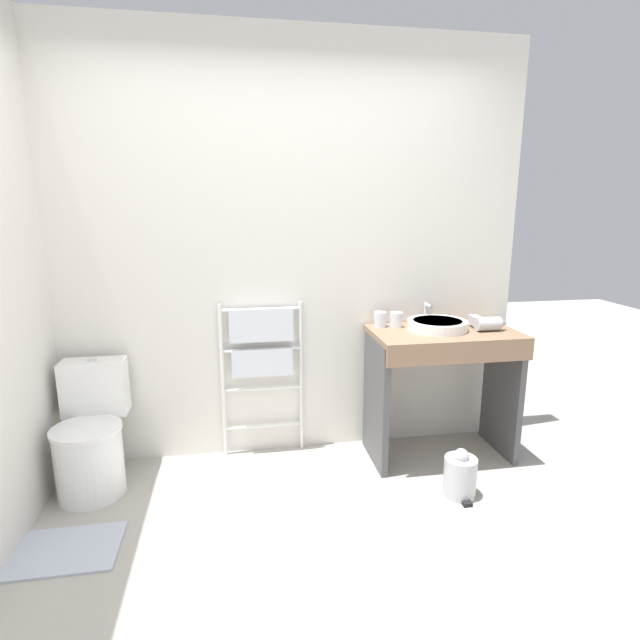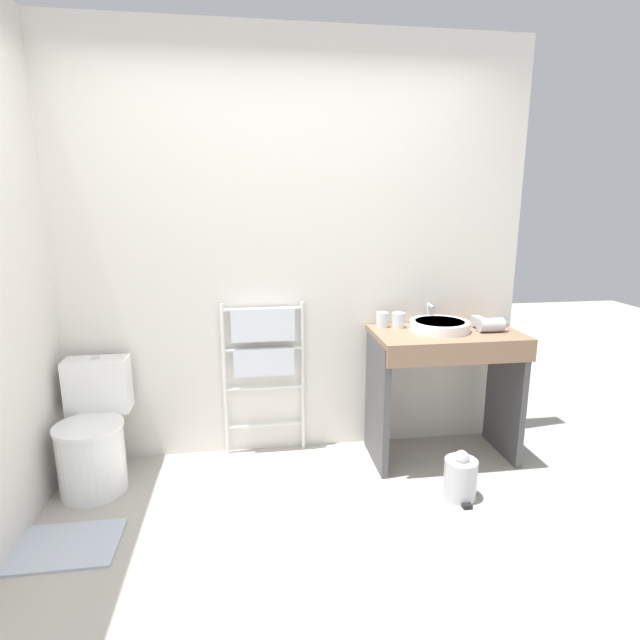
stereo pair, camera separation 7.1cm
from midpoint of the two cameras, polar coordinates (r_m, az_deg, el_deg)
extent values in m
plane|color=#A8A399|center=(2.36, 1.34, -30.20)|extent=(12.00, 12.00, 0.00)
cube|color=silver|center=(3.22, -3.02, 7.72)|extent=(3.07, 0.12, 2.65)
cylinder|color=white|center=(3.22, -24.02, -14.39)|extent=(0.36, 0.36, 0.39)
cylinder|color=white|center=(3.14, -24.37, -11.02)|extent=(0.38, 0.38, 0.02)
cube|color=white|center=(3.31, -23.47, -6.84)|extent=(0.36, 0.17, 0.33)
cylinder|color=silver|center=(3.25, -23.74, -3.98)|extent=(0.05, 0.05, 0.01)
cylinder|color=white|center=(3.30, -10.21, -6.88)|extent=(0.02, 0.02, 1.02)
cylinder|color=white|center=(3.31, -1.35, -6.55)|extent=(0.02, 0.02, 1.02)
cylinder|color=white|center=(3.42, -5.64, -11.88)|extent=(0.51, 0.02, 0.02)
cylinder|color=white|center=(3.32, -5.74, -7.73)|extent=(0.51, 0.02, 0.02)
cylinder|color=white|center=(3.23, -5.85, -3.33)|extent=(0.51, 0.02, 0.02)
cylinder|color=white|center=(3.17, -5.96, 1.26)|extent=(0.51, 0.02, 0.02)
cube|color=silver|center=(3.16, -5.89, -0.55)|extent=(0.40, 0.04, 0.21)
cube|color=silver|center=(3.23, -5.79, -4.82)|extent=(0.39, 0.04, 0.18)
cube|color=#84664C|center=(3.22, 14.84, -1.58)|extent=(0.91, 0.53, 0.03)
cube|color=#84664C|center=(3.01, 16.65, -4.02)|extent=(0.91, 0.02, 0.10)
cube|color=#4C4C4F|center=(3.21, 7.17, -9.25)|extent=(0.04, 0.45, 0.81)
cube|color=#4C4C4F|center=(3.53, 20.98, -7.95)|extent=(0.04, 0.45, 0.81)
cylinder|color=white|center=(3.22, 14.12, -0.64)|extent=(0.38, 0.38, 0.06)
cylinder|color=silver|center=(3.22, 14.14, -0.19)|extent=(0.31, 0.31, 0.01)
cylinder|color=silver|center=(3.40, 12.86, 0.77)|extent=(0.02, 0.02, 0.14)
cylinder|color=silver|center=(3.35, 13.18, 1.55)|extent=(0.02, 0.09, 0.02)
cylinder|color=silver|center=(3.24, 7.75, 0.04)|extent=(0.08, 0.08, 0.10)
cylinder|color=silver|center=(3.25, 9.54, -0.01)|extent=(0.08, 0.08, 0.10)
cylinder|color=#B7B7BC|center=(3.28, 19.51, -0.54)|extent=(0.15, 0.09, 0.09)
cone|color=#9C9CA0|center=(3.33, 21.11, -0.48)|extent=(0.05, 0.07, 0.07)
cube|color=#B7B7BC|center=(3.34, 18.24, -0.18)|extent=(0.05, 0.10, 0.06)
cylinder|color=#B7B7BC|center=(3.06, 16.40, -17.02)|extent=(0.18, 0.18, 0.23)
sphere|color=#B7B7BC|center=(2.99, 16.57, -14.83)|extent=(0.08, 0.08, 0.08)
cube|color=black|center=(3.03, 17.15, -19.67)|extent=(0.05, 0.04, 0.02)
cube|color=#B2BCCC|center=(2.92, -27.00, -22.06)|extent=(0.56, 0.36, 0.01)
camera|label=1|loc=(0.04, -89.26, 0.17)|focal=28.00mm
camera|label=2|loc=(0.04, 90.74, -0.17)|focal=28.00mm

